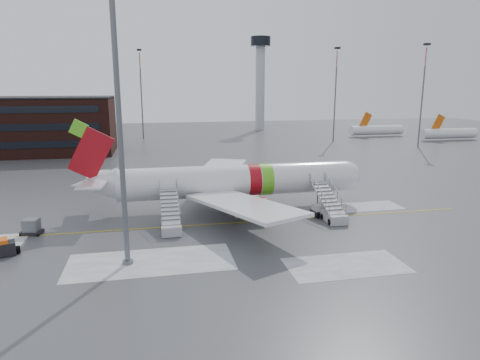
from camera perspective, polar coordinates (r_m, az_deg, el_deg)
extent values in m
plane|color=#494C4F|center=(47.56, -4.52, -5.57)|extent=(260.00, 260.00, 0.00)
cylinder|color=white|center=(51.52, -0.45, -0.07)|extent=(28.00, 3.80, 3.80)
sphere|color=white|center=(55.87, 13.79, 0.56)|extent=(3.80, 3.80, 3.80)
cube|color=black|center=(56.22, 14.78, 1.10)|extent=(1.09, 1.60, 0.97)
cone|color=white|center=(50.99, -18.84, -0.60)|extent=(5.20, 3.72, 3.72)
cube|color=#9D0C14|center=(50.36, -19.24, 3.33)|extent=(5.27, 0.30, 6.09)
cube|color=#5CC21F|center=(50.18, -20.72, 6.42)|extent=(2.16, 0.26, 2.16)
cube|color=white|center=(53.36, -18.35, 0.71)|extent=(3.07, 4.85, 0.18)
cube|color=white|center=(48.31, -19.03, -0.52)|extent=(3.07, 4.85, 0.18)
cube|color=white|center=(59.67, -2.96, 1.08)|extent=(10.72, 15.97, 1.13)
cube|color=white|center=(43.40, 0.42, -3.31)|extent=(10.72, 15.97, 1.13)
cylinder|color=white|center=(57.03, -0.96, -0.84)|extent=(3.40, 2.10, 2.10)
cylinder|color=white|center=(47.18, 1.38, -3.71)|extent=(3.40, 2.10, 2.10)
cylinder|color=#595B60|center=(55.64, 11.79, -2.14)|extent=(0.20, 0.20, 1.80)
cylinder|color=black|center=(55.75, 11.77, -2.59)|extent=(0.90, 0.56, 0.90)
cylinder|color=black|center=(54.46, -1.44, -2.68)|extent=(0.90, 0.56, 0.90)
cylinder|color=black|center=(49.92, -0.47, -4.10)|extent=(0.90, 0.56, 0.90)
cube|color=#A5A8AC|center=(48.34, 12.44, -4.85)|extent=(2.00, 3.20, 1.00)
cube|color=#A5A8AC|center=(49.73, 11.56, -2.31)|extent=(1.90, 5.87, 2.52)
cube|color=#A5A8AC|center=(52.41, 10.22, -0.16)|extent=(1.90, 1.40, 0.15)
cylinder|color=#595B60|center=(52.45, 10.30, -2.07)|extent=(0.16, 0.16, 3.40)
cylinder|color=black|center=(47.18, 11.91, -5.51)|extent=(0.25, 0.70, 0.70)
cylinder|color=black|center=(49.63, 12.92, -4.65)|extent=(0.25, 0.70, 0.70)
cube|color=#A5A7AC|center=(44.39, -9.18, -6.28)|extent=(2.00, 3.20, 1.00)
cube|color=#A5A7AC|center=(45.90, -9.37, -3.47)|extent=(1.90, 5.87, 2.52)
cube|color=#A5A7AC|center=(48.80, -9.58, -1.09)|extent=(1.90, 1.40, 0.15)
cylinder|color=#595B60|center=(48.83, -9.49, -3.13)|extent=(0.16, 0.16, 3.40)
cylinder|color=black|center=(43.50, -10.31, -7.00)|extent=(0.25, 0.70, 0.70)
cylinder|color=black|center=(45.44, -8.09, -6.06)|extent=(0.25, 0.70, 0.70)
cube|color=black|center=(50.25, 10.89, -4.29)|extent=(2.63, 1.63, 0.62)
cube|color=silver|center=(49.86, 10.48, -3.66)|extent=(1.38, 1.38, 0.80)
cube|color=black|center=(49.78, 10.49, -3.31)|extent=(1.20, 1.27, 0.13)
cylinder|color=black|center=(49.34, 10.34, -4.69)|extent=(0.34, 0.65, 0.62)
cylinder|color=black|center=(50.19, 12.12, -4.46)|extent=(0.34, 0.65, 0.62)
cylinder|color=black|center=(50.37, 9.66, -4.30)|extent=(0.34, 0.65, 0.62)
cylinder|color=black|center=(51.21, 11.41, -4.09)|extent=(0.34, 0.65, 0.62)
cube|color=black|center=(48.38, -25.98, -6.25)|extent=(2.17, 1.75, 0.31)
cube|color=slate|center=(48.17, -26.06, -5.46)|extent=(1.63, 1.56, 1.32)
cylinder|color=black|center=(48.07, -27.17, -6.60)|extent=(0.21, 0.29, 0.26)
cylinder|color=black|center=(48.75, -24.79, -6.10)|extent=(0.21, 0.29, 0.26)
cube|color=black|center=(43.58, -29.23, -8.04)|extent=(2.58, 2.00, 1.13)
cube|color=#F25B0E|center=(43.36, -29.32, -7.20)|extent=(1.47, 1.54, 0.45)
cylinder|color=black|center=(43.40, -28.04, -8.39)|extent=(1.29, 1.00, 0.68)
cylinder|color=#595B60|center=(35.30, -15.66, 5.12)|extent=(0.44, 0.44, 20.95)
cylinder|color=#595B60|center=(37.97, -14.73, -10.52)|extent=(0.90, 0.90, 0.30)
cylinder|color=#B2B5BA|center=(144.29, 2.70, 12.24)|extent=(3.00, 3.00, 28.00)
cylinder|color=black|center=(144.94, 2.77, 17.99)|extent=(6.40, 6.40, 3.00)
cylinder|color=#595B60|center=(117.03, 12.53, 9.74)|extent=(0.36, 0.36, 19.20)
cylinder|color=#CC7272|center=(117.08, 12.80, 15.37)|extent=(0.32, 0.32, 4.32)
cube|color=black|center=(117.28, 12.87, 16.78)|extent=(1.20, 1.20, 0.50)
cylinder|color=#595B60|center=(123.02, -12.96, 9.84)|extent=(0.36, 0.36, 19.20)
cylinder|color=#CC7272|center=(123.08, -13.23, 15.20)|extent=(0.32, 0.32, 4.32)
cube|color=black|center=(123.26, -13.30, 16.54)|extent=(1.20, 1.20, 0.50)
cylinder|color=#595B60|center=(112.56, 23.03, 8.95)|extent=(0.36, 0.36, 19.20)
cylinder|color=#CC7272|center=(112.62, 23.54, 14.79)|extent=(0.32, 0.32, 4.32)
cube|color=black|center=(112.82, 23.67, 16.25)|extent=(1.20, 1.20, 0.50)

